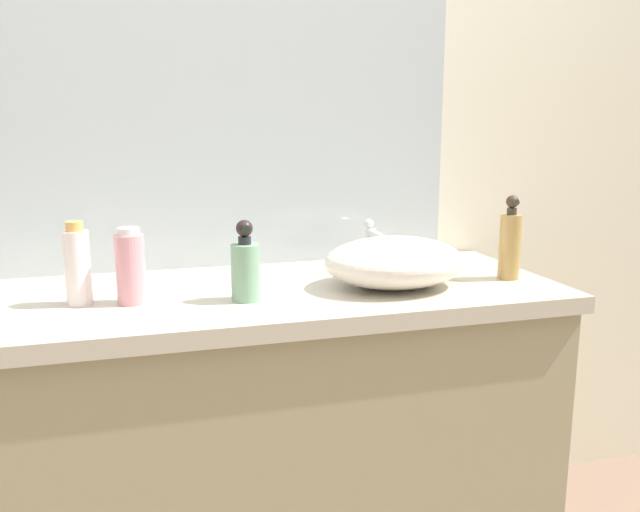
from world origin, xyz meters
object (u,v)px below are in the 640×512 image
at_px(soap_dispenser, 245,267).
at_px(lotion_bottle, 510,243).
at_px(spray_can, 77,266).
at_px(sink_basin, 395,262).
at_px(perfume_bottle, 130,267).

xyz_separation_m(soap_dispenser, lotion_bottle, (0.72, 0.02, 0.02)).
bearing_deg(spray_can, sink_basin, -3.35).
xyz_separation_m(perfume_bottle, spray_can, (-0.12, 0.02, 0.01)).
bearing_deg(soap_dispenser, lotion_bottle, 1.82).
xyz_separation_m(sink_basin, lotion_bottle, (0.33, -0.00, 0.03)).
relative_size(sink_basin, soap_dispenser, 1.90).
bearing_deg(spray_can, perfume_bottle, -11.49).
relative_size(sink_basin, spray_can, 1.88).
bearing_deg(perfume_bottle, soap_dispenser, -10.48).
xyz_separation_m(lotion_bottle, spray_can, (-1.09, 0.05, -0.01)).
bearing_deg(perfume_bottle, spray_can, 168.51).
distance_m(soap_dispenser, perfume_bottle, 0.26).
bearing_deg(sink_basin, lotion_bottle, -0.70).
height_order(sink_basin, soap_dispenser, soap_dispenser).
height_order(soap_dispenser, perfume_bottle, soap_dispenser).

